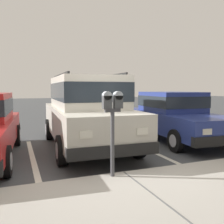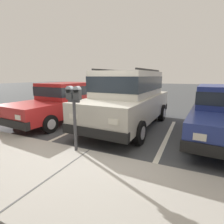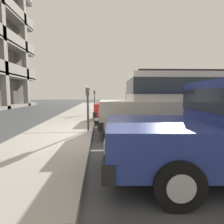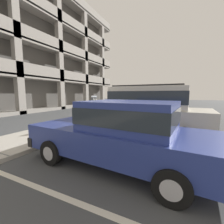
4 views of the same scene
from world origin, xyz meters
name	(u,v)px [view 3 (image 3 of 4)]	position (x,y,z in m)	size (l,w,h in m)	color
ground_plane	(99,137)	(0.00, 0.00, -0.05)	(80.00, 80.00, 0.10)	#444749
sidewalk	(57,135)	(0.00, 1.30, 0.06)	(40.00, 2.20, 0.12)	#ADA89E
parking_stall_lines	(133,127)	(1.48, -1.40, 0.00)	(12.00, 4.80, 0.01)	silver
silver_suv	(173,102)	(-0.02, -2.43, 1.09)	(2.14, 4.84, 2.03)	beige
dark_hatchback	(144,105)	(2.73, -2.15, 0.82)	(2.07, 4.60, 1.54)	red
parking_meter_near	(88,97)	(0.28, 0.35, 1.23)	(0.35, 0.12, 1.49)	#47474C
parking_meter_far	(94,98)	(6.22, 0.30, 1.10)	(0.15, 0.12, 1.50)	#595B60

